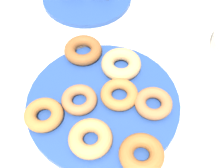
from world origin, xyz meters
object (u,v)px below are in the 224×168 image
Objects in this scene: donut_2 at (90,138)px; donut_3 at (142,154)px; donut_5 at (119,94)px; donut_6 at (83,50)px; donut_7 at (44,115)px; donut_0 at (153,103)px; donut_4 at (121,64)px; donut_plate at (103,103)px; donut_1 at (79,100)px.

donut_2 is 1.00× the size of donut_3.
donut_2 is at bearing -79.71° from donut_5.
donut_5 is (-0.12, 0.08, -0.00)m from donut_3.
donut_7 is at bearing -72.78° from donut_6.
donut_0 is 0.12m from donut_4.
donut_4 is (-0.03, 0.09, 0.02)m from donut_plate.
donut_4 reaches higher than donut_1.
donut_4 is (0.01, 0.13, 0.00)m from donut_1.
donut_1 is at bearing 145.63° from donut_2.
donut_7 is (0.06, -0.18, -0.00)m from donut_6.
donut_1 is (-0.04, -0.03, 0.02)m from donut_plate.
donut_4 is at bearing 125.32° from donut_5.
donut_3 is (0.14, -0.05, 0.02)m from donut_plate.
donut_7 is at bearing -122.21° from donut_plate.
donut_3 is at bearing -25.95° from donut_6.
donut_3 is at bearing -20.79° from donut_plate.
donut_4 reaches higher than donut_plate.
donut_5 is at bearing 57.13° from donut_7.
donut_0 is 0.07m from donut_5.
donut_0 reaches higher than donut_plate.
donut_1 is at bearing -94.45° from donut_4.
donut_5 is at bearing 54.82° from donut_plate.
donut_3 and donut_4 have the same top height.
donut_7 is (-0.20, -0.05, -0.00)m from donut_3.
donut_0 is 0.87× the size of donut_4.
donut_2 is at bearing -44.46° from donut_6.
donut_4 reaches higher than donut_0.
donut_0 and donut_5 have the same top height.
donut_4 is 1.12× the size of donut_5.
donut_3 is (0.17, -0.02, 0.00)m from donut_1.
donut_2 is at bearing -159.66° from donut_3.
donut_5 is (0.02, 0.03, 0.02)m from donut_plate.
donut_1 is at bearing 67.31° from donut_7.
donut_3 is at bearing -34.96° from donut_5.
donut_3 is (0.05, -0.11, 0.00)m from donut_0.
donut_7 is (-0.07, -0.11, 0.02)m from donut_plate.
donut_1 is at bearing -132.28° from donut_5.
donut_0 is at bearing -18.83° from donut_4.
donut_4 is at bearing 105.44° from donut_plate.
donut_0 is (0.09, 0.06, 0.02)m from donut_plate.
donut_7 reaches higher than donut_plate.
donut_1 is 0.85× the size of donut_6.
donut_plate is 4.11× the size of donut_7.
donut_2 reaches higher than donut_7.
donut_1 is at bearing 173.96° from donut_3.
donut_2 reaches higher than donut_6.
donut_plate is 0.05m from donut_1.
donut_plate is 0.13m from donut_7.
donut_3 reaches higher than donut_plate.
donut_4 reaches higher than donut_5.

